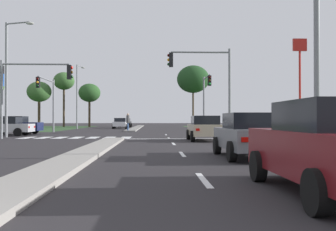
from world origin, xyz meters
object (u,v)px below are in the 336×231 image
Objects in this scene: car_beige_seventh at (205,128)px; street_lamp_near at (323,15)px; traffic_signal_far_left at (48,94)px; street_lamp_third at (78,93)px; car_grey_third at (250,135)px; treeline_third at (64,82)px; car_black_fifth at (125,123)px; street_lamp_second at (9,72)px; pedestrian_at_median at (128,120)px; car_silver_second at (5,126)px; treeline_fourth at (89,93)px; traffic_signal_near_left at (29,84)px; fastfood_pole_sign at (300,63)px; car_navy_near at (15,125)px; treeline_second at (39,92)px; treeline_fifth at (193,79)px; car_white_sixth at (120,123)px; car_maroon_fourth at (335,147)px; traffic_signal_near_right at (208,77)px.

street_lamp_near is (2.71, -10.20, 4.12)m from car_beige_seventh.
traffic_signal_far_left is 16.61m from street_lamp_third.
treeline_third is (-18.71, 54.07, 7.07)m from car_grey_third.
car_black_fifth is 36.40m from street_lamp_second.
car_silver_second is at bearing 140.71° from pedestrian_at_median.
street_lamp_near is at bearing -72.43° from treeline_fourth.
fastfood_pole_sign is at bearing 40.48° from traffic_signal_near_left.
treeline_second is at bearing -166.80° from car_navy_near.
treeline_third is at bearing 167.01° from treeline_fourth.
treeline_second is at bearing -12.12° from car_black_fifth.
car_navy_near reaches higher than car_silver_second.
treeline_fifth is (15.08, 39.84, 4.57)m from traffic_signal_near_left.
treeline_fourth reaches higher than traffic_signal_near_left.
car_white_sixth is at bearing 72.01° from traffic_signal_far_left.
treeline_fifth is at bearing 35.16° from street_lamp_third.
street_lamp_near is at bearing -110.11° from fastfood_pole_sign.
treeline_third is at bearing 113.04° from car_beige_seventh.
car_maroon_fourth is 0.81× the size of traffic_signal_far_left.
treeline_fourth is (-6.26, 2.30, 5.02)m from car_black_fifth.
street_lamp_second is 40.10m from treeline_second.
street_lamp_near is 0.92× the size of treeline_third.
traffic_signal_far_left is 17.65m from traffic_signal_near_right.
traffic_signal_near_right is at bearing 102.43° from car_black_fifth.
car_navy_near is 0.40× the size of treeline_fifth.
pedestrian_at_median is (-5.80, 17.41, 0.46)m from car_beige_seventh.
car_navy_near is 1.00× the size of car_white_sixth.
street_lamp_third reaches higher than car_black_fifth.
traffic_signal_near_left is (-3.65, -27.86, 2.85)m from car_white_sixth.
traffic_signal_far_left is at bearing 88.24° from street_lamp_second.
traffic_signal_near_left reaches higher than car_navy_near.
traffic_signal_near_right is at bearing -106.74° from car_silver_second.
car_black_fifth is at bearing 84.55° from traffic_signal_near_left.
treeline_fourth reaches higher than car_maroon_fourth.
car_black_fifth is at bearing 148.50° from fastfood_pole_sign.
car_black_fifth is at bearing 78.56° from traffic_signal_far_left.
fastfood_pole_sign is 42.63m from treeline_second.
traffic_signal_near_left is (-11.33, 19.28, 2.79)m from car_maroon_fourth.
car_black_fifth is at bearing 6.34° from pedestrian_at_median.
car_navy_near is at bearing -152.99° from fastfood_pole_sign.
car_navy_near reaches higher than car_black_fifth.
car_beige_seventh reaches higher than car_black_fifth.
car_beige_seventh is 14.72m from street_lamp_second.
car_navy_near is 27.22m from street_lamp_near.
car_navy_near is 30.70m from car_maroon_fourth.
car_grey_third is at bearing -66.99° from treeline_second.
traffic_signal_near_left is (-11.49, 12.95, 2.84)m from car_grey_third.
treeline_fourth reaches higher than car_navy_near.
car_navy_near is 0.51× the size of street_lamp_second.
street_lamp_near reaches higher than street_lamp_second.
car_silver_second is 0.51× the size of street_lamp_second.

